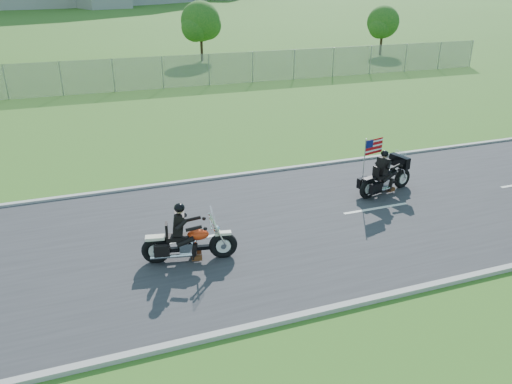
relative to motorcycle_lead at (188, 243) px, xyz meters
name	(u,v)px	position (x,y,z in m)	size (l,w,h in m)	color
ground	(253,230)	(2.07, 0.99, -0.51)	(420.00, 420.00, 0.00)	#35571B
road	(253,230)	(2.07, 0.99, -0.49)	(120.00, 8.00, 0.04)	#28282B
curb_north	(215,178)	(2.07, 5.04, -0.46)	(120.00, 0.18, 0.12)	#9E9B93
curb_south	(316,313)	(2.07, -3.06, -0.46)	(120.00, 0.18, 0.12)	#9E9B93
fence	(61,79)	(-2.93, 20.99, 0.49)	(60.00, 0.03, 2.00)	gray
tree_fence_near	(201,23)	(8.11, 31.03, 2.46)	(3.52, 3.28, 4.75)	#382316
tree_fence_far	(383,24)	(24.11, 29.02, 2.13)	(3.08, 2.87, 4.20)	#382316
motorcycle_lead	(188,243)	(0.00, 0.00, 0.00)	(2.39, 0.87, 1.62)	black
motorcycle_follow	(386,179)	(7.02, 1.99, 0.01)	(2.25, 0.98, 1.90)	black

